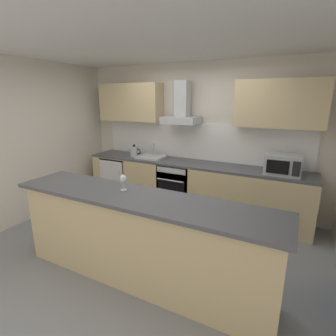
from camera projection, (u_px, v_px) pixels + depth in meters
The scene contains 15 objects.
ground at pixel (151, 248), 3.59m from camera, with size 5.54×4.40×0.02m, color gray.
ceiling at pixel (147, 41), 2.90m from camera, with size 5.54×4.40×0.02m, color white.
wall_back at pixel (199, 137), 4.76m from camera, with size 5.54×0.12×2.60m, color silver.
wall_left at pixel (28, 141), 4.27m from camera, with size 0.12×4.40×2.60m, color silver.
backsplash_tile at pixel (197, 141), 4.71m from camera, with size 3.86×0.02×0.66m, color white.
counter_back at pixel (190, 187), 4.65m from camera, with size 4.00×0.60×0.90m.
counter_island at pixel (140, 239), 2.82m from camera, with size 3.00×0.64×1.01m.
upper_cabinets at pixel (195, 103), 4.40m from camera, with size 3.94×0.32×0.70m.
oven at pixel (178, 185), 4.73m from camera, with size 0.60×0.62×0.80m.
refrigerator at pixel (120, 177), 5.31m from camera, with size 0.58×0.60×0.85m.
microwave at pixel (283, 165), 3.79m from camera, with size 0.50×0.38×0.30m.
sink at pixel (151, 157), 4.86m from camera, with size 0.50×0.40×0.26m.
kettle at pixel (134, 151), 4.96m from camera, with size 0.29×0.15×0.24m.
range_hood at pixel (182, 110), 4.49m from camera, with size 0.62×0.45×0.72m.
wine_glass at pixel (123, 179), 2.84m from camera, with size 0.08×0.08×0.18m.
Camera 1 is at (1.66, -2.71, 2.00)m, focal length 27.69 mm.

